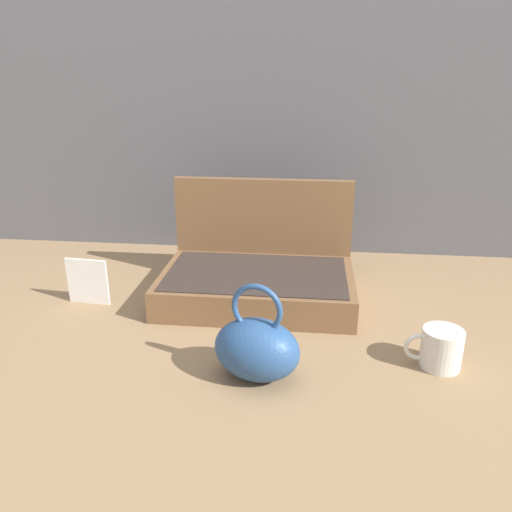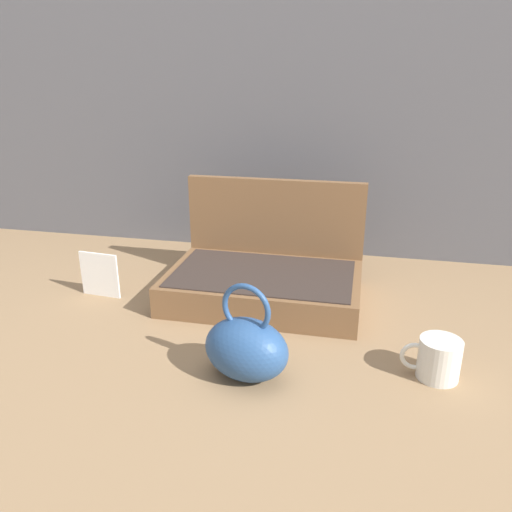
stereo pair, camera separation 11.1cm
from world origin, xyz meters
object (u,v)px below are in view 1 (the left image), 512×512
at_px(coffee_mug, 440,348).
at_px(info_card_left, 88,281).
at_px(teal_pouch_handbag, 257,348).
at_px(open_suitcase, 258,274).

distance_m(coffee_mug, info_card_left, 0.87).
height_order(teal_pouch_handbag, coffee_mug, teal_pouch_handbag).
distance_m(teal_pouch_handbag, coffee_mug, 0.38).
height_order(open_suitcase, info_card_left, open_suitcase).
relative_size(teal_pouch_handbag, info_card_left, 1.66).
height_order(coffee_mug, info_card_left, info_card_left).
height_order(teal_pouch_handbag, info_card_left, teal_pouch_handbag).
xyz_separation_m(open_suitcase, teal_pouch_handbag, (0.04, -0.38, 0.00)).
relative_size(coffee_mug, info_card_left, 0.96).
distance_m(open_suitcase, coffee_mug, 0.51).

